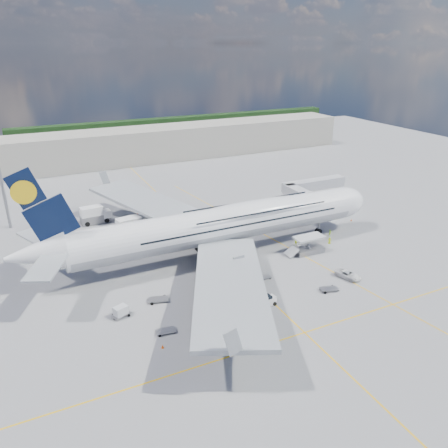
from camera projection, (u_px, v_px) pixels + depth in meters
name	position (u px, v px, depth m)	size (l,w,h in m)	color
ground	(244.00, 275.00, 83.89)	(300.00, 300.00, 0.00)	gray
taxi_line_main	(244.00, 275.00, 83.89)	(0.25, 220.00, 0.01)	#EBB00C
taxi_line_cross	(305.00, 333.00, 67.21)	(120.00, 0.25, 0.01)	#EBB00C
taxi_line_diag	(278.00, 242.00, 97.79)	(0.25, 100.00, 0.01)	#EBB00C
airliner	(223.00, 224.00, 89.70)	(77.26, 79.15, 23.71)	white
jet_bridge	(310.00, 190.00, 110.57)	(18.80, 12.10, 8.50)	#B7B7BC
cargo_loader	(308.00, 247.00, 92.51)	(8.53, 3.20, 3.67)	silver
light_mast	(0.00, 175.00, 100.44)	(3.00, 0.70, 25.50)	gray
terminal	(124.00, 147.00, 160.79)	(180.00, 16.00, 12.00)	#B2AD9E
tree_line	(183.00, 125.00, 214.98)	(160.00, 6.00, 8.00)	#193814
dolly_row_a	(158.00, 299.00, 75.22)	(3.79, 2.71, 0.50)	gray
dolly_row_b	(166.00, 331.00, 67.09)	(3.17, 1.94, 0.44)	gray
dolly_row_c	(231.00, 279.00, 80.40)	(3.20, 1.72, 2.02)	gray
dolly_back	(121.00, 311.00, 70.83)	(3.28, 2.52, 1.85)	gray
dolly_nose_far	(329.00, 289.00, 78.49)	(3.54, 2.54, 0.47)	gray
dolly_nose_near	(263.00, 278.00, 82.33)	(3.00, 1.60, 0.44)	gray
baggage_tug	(267.00, 301.00, 73.91)	(3.21, 1.80, 1.91)	white
catering_truck_inner	(132.00, 227.00, 100.42)	(7.82, 3.77, 4.49)	gray
catering_truck_outer	(95.00, 215.00, 107.49)	(7.44, 3.24, 4.35)	gray
service_van	(348.00, 275.00, 82.61)	(2.28, 4.95, 1.38)	silver
crew_nose	(330.00, 233.00, 100.72)	(0.56, 0.37, 1.54)	#9BDE17
crew_loader	(296.00, 242.00, 95.87)	(0.83, 0.64, 1.70)	#CCF419
crew_wing	(199.00, 293.00, 76.43)	(0.88, 0.36, 1.50)	#E3FF1A
crew_van	(330.00, 241.00, 96.71)	(0.75, 0.49, 1.54)	#CDE418
crew_tug	(257.00, 306.00, 72.55)	(1.01, 0.58, 1.56)	#91E117
cone_nose	(351.00, 220.00, 109.37)	(0.42, 0.42, 0.53)	#F5580C
cone_wing_left_inner	(177.00, 230.00, 103.57)	(0.43, 0.43, 0.55)	#F5580C
cone_wing_left_outer	(138.00, 213.00, 113.91)	(0.43, 0.43, 0.55)	#F5580C
cone_wing_right_inner	(232.00, 283.00, 80.51)	(0.49, 0.49, 0.63)	#F5580C
cone_wing_right_outer	(163.00, 346.00, 63.72)	(0.45, 0.45, 0.57)	#F5580C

